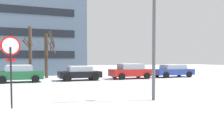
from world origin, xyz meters
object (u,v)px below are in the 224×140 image
object	(u,v)px
stop_sign	(11,58)
street_lamp	(160,23)
parked_car_black	(80,73)
parked_car_blue	(173,71)
parked_car_red	(131,71)
parked_car_green	(19,73)

from	to	relation	value
stop_sign	street_lamp	world-z (taller)	street_lamp
parked_car_black	parked_car_blue	bearing A→B (deg)	0.79
stop_sign	parked_car_blue	distance (m)	19.59
stop_sign	parked_car_red	world-z (taller)	stop_sign
parked_car_red	parked_car_blue	xyz separation A→B (m)	(5.22, 0.16, -0.06)
parked_car_black	stop_sign	bearing A→B (deg)	-115.67
street_lamp	parked_car_red	size ratio (longest dim) A/B	1.46
parked_car_black	parked_car_red	distance (m)	5.23
street_lamp	parked_car_green	distance (m)	13.64
parked_car_red	parked_car_blue	distance (m)	5.23
street_lamp	parked_car_green	bearing A→B (deg)	118.74
stop_sign	parked_car_blue	xyz separation A→B (m)	(15.86, 11.41, -1.31)
parked_car_green	parked_car_red	size ratio (longest dim) A/B	0.93
parked_car_green	parked_car_black	world-z (taller)	parked_car_green
stop_sign	parked_car_black	world-z (taller)	stop_sign
parked_car_red	parked_car_green	bearing A→B (deg)	179.73
parked_car_green	parked_car_blue	bearing A→B (deg)	0.42
parked_car_black	parked_car_blue	size ratio (longest dim) A/B	0.86
stop_sign	parked_car_green	xyz separation A→B (m)	(0.19, 11.30, -1.26)
stop_sign	parked_car_green	distance (m)	11.37
parked_car_green	parked_car_blue	world-z (taller)	parked_car_green
stop_sign	parked_car_red	xyz separation A→B (m)	(10.64, 11.25, -1.25)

